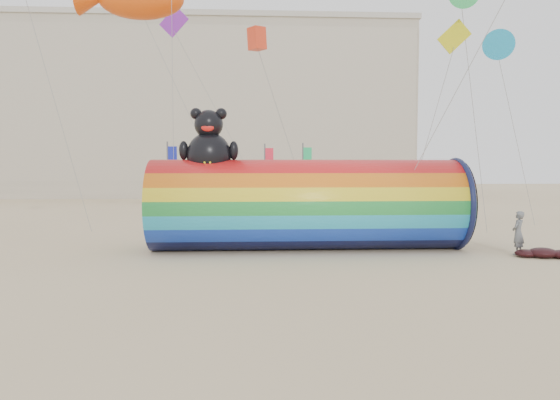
{
  "coord_description": "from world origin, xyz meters",
  "views": [
    {
      "loc": [
        -0.5,
        -17.32,
        3.72
      ],
      "look_at": [
        0.5,
        1.5,
        2.4
      ],
      "focal_mm": 32.0,
      "sensor_mm": 36.0,
      "label": 1
    }
  ],
  "objects_px": {
    "kite_handler": "(518,233)",
    "windsock_assembly": "(307,202)",
    "hotel_building": "(161,112)",
    "fabric_bundle": "(547,253)"
  },
  "relations": [
    {
      "from": "kite_handler",
      "to": "windsock_assembly",
      "type": "bearing_deg",
      "value": -54.07
    },
    {
      "from": "hotel_building",
      "to": "fabric_bundle",
      "type": "relative_size",
      "value": 23.06
    },
    {
      "from": "kite_handler",
      "to": "fabric_bundle",
      "type": "bearing_deg",
      "value": 100.71
    },
    {
      "from": "windsock_assembly",
      "to": "fabric_bundle",
      "type": "bearing_deg",
      "value": -15.28
    },
    {
      "from": "windsock_assembly",
      "to": "kite_handler",
      "type": "height_order",
      "value": "windsock_assembly"
    },
    {
      "from": "fabric_bundle",
      "to": "windsock_assembly",
      "type": "bearing_deg",
      "value": 164.72
    },
    {
      "from": "hotel_building",
      "to": "windsock_assembly",
      "type": "bearing_deg",
      "value": -71.5
    },
    {
      "from": "hotel_building",
      "to": "windsock_assembly",
      "type": "height_order",
      "value": "hotel_building"
    },
    {
      "from": "hotel_building",
      "to": "windsock_assembly",
      "type": "xyz_separation_m",
      "value": [
        13.85,
        -41.39,
        -8.23
      ]
    },
    {
      "from": "hotel_building",
      "to": "windsock_assembly",
      "type": "distance_m",
      "value": 44.42
    }
  ]
}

